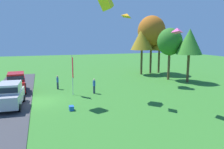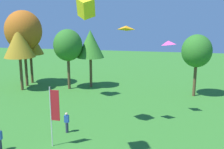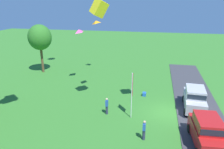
# 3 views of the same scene
# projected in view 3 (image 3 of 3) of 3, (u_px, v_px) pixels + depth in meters

# --- Properties ---
(ground_plane) EXTENTS (120.00, 120.00, 0.00)m
(ground_plane) POSITION_uv_depth(u_px,v_px,m) (169.00, 113.00, 21.68)
(ground_plane) COLOR #337528
(pavement_strip) EXTENTS (36.00, 4.40, 0.06)m
(pavement_strip) POSITION_uv_depth(u_px,v_px,m) (200.00, 116.00, 21.10)
(pavement_strip) COLOR #38383D
(pavement_strip) RESTS_ON ground
(car_suv_near_entrance) EXTENTS (4.71, 2.28, 2.28)m
(car_suv_near_entrance) POSITION_uv_depth(u_px,v_px,m) (207.00, 130.00, 16.41)
(car_suv_near_entrance) COLOR red
(car_suv_near_entrance) RESTS_ON ground
(car_suv_mid_row) EXTENTS (4.69, 2.24, 2.28)m
(car_suv_mid_row) POSITION_uv_depth(u_px,v_px,m) (195.00, 98.00, 21.95)
(car_suv_mid_row) COLOR #B7B7BC
(car_suv_mid_row) RESTS_ON ground
(person_beside_suv) EXTENTS (0.36, 0.24, 1.71)m
(person_beside_suv) POSITION_uv_depth(u_px,v_px,m) (144.00, 130.00, 17.22)
(person_beside_suv) COLOR #2D334C
(person_beside_suv) RESTS_ON ground
(person_on_lawn) EXTENTS (0.36, 0.24, 1.71)m
(person_on_lawn) POSITION_uv_depth(u_px,v_px,m) (107.00, 106.00, 21.19)
(person_on_lawn) COLOR #2D334C
(person_on_lawn) RESTS_ON ground
(tree_center_back) EXTENTS (3.47, 3.47, 7.32)m
(tree_center_back) POSITION_uv_depth(u_px,v_px,m) (40.00, 38.00, 32.53)
(tree_center_back) COLOR brown
(tree_center_back) RESTS_ON ground
(flag_banner) EXTENTS (0.71, 0.08, 4.48)m
(flag_banner) POSITION_uv_depth(u_px,v_px,m) (132.00, 89.00, 20.13)
(flag_banner) COLOR silver
(flag_banner) RESTS_ON ground
(cooler_box) EXTENTS (0.56, 0.40, 0.40)m
(cooler_box) POSITION_uv_depth(u_px,v_px,m) (144.00, 94.00, 25.55)
(cooler_box) COLOR blue
(cooler_box) RESTS_ON ground
(kite_diamond_mid_center) EXTENTS (1.31, 1.13, 0.54)m
(kite_diamond_mid_center) POSITION_uv_depth(u_px,v_px,m) (79.00, 31.00, 27.50)
(kite_diamond_mid_center) COLOR #EA4C9E
(kite_box_high_left) EXTENTS (1.55, 1.91, 1.91)m
(kite_box_high_left) POSITION_uv_depth(u_px,v_px,m) (99.00, 8.00, 19.88)
(kite_box_high_left) COLOR yellow
(kite_diamond_near_flag) EXTENTS (1.05, 0.84, 0.50)m
(kite_diamond_near_flag) POSITION_uv_depth(u_px,v_px,m) (96.00, 22.00, 23.33)
(kite_diamond_near_flag) COLOR orange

